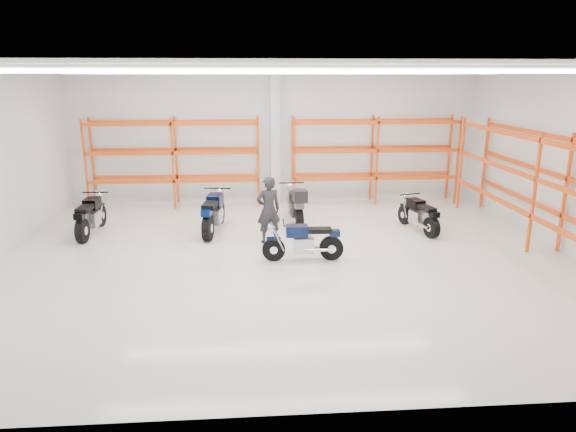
{
  "coord_description": "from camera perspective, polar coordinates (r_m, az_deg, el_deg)",
  "views": [
    {
      "loc": [
        -0.86,
        -11.8,
        4.33
      ],
      "look_at": [
        0.05,
        0.5,
        0.93
      ],
      "focal_mm": 32.0,
      "sensor_mm": 36.0,
      "label": 1
    }
  ],
  "objects": [
    {
      "name": "pallet_racking_back_right",
      "position": [
        17.98,
        9.61,
        7.06
      ],
      "size": [
        5.67,
        0.87,
        3.0
      ],
      "color": "#E34A1A",
      "rests_on": "ground"
    },
    {
      "name": "standing_man",
      "position": [
        13.53,
        -2.19,
        0.69
      ],
      "size": [
        0.74,
        0.57,
        1.79
      ],
      "primitive_type": "imported",
      "rotation": [
        0.0,
        0.0,
        3.38
      ],
      "color": "black",
      "rests_on": "ground"
    },
    {
      "name": "motorcycle_back_c",
      "position": [
        15.15,
        0.8,
        1.16
      ],
      "size": [
        0.78,
        2.44,
        1.25
      ],
      "color": "black",
      "rests_on": "ground"
    },
    {
      "name": "pallet_racking_back_left",
      "position": [
        17.65,
        -12.53,
        6.76
      ],
      "size": [
        5.67,
        0.87,
        3.0
      ],
      "color": "#E34A1A",
      "rests_on": "ground"
    },
    {
      "name": "motorcycle_main",
      "position": [
        12.33,
        2.07,
        -2.92
      ],
      "size": [
        1.96,
        0.65,
        0.97
      ],
      "color": "black",
      "rests_on": "ground"
    },
    {
      "name": "motorcycle_back_d",
      "position": [
        15.04,
        14.41,
        0.01
      ],
      "size": [
        0.77,
        1.98,
        0.99
      ],
      "color": "black",
      "rests_on": "ground"
    },
    {
      "name": "ground",
      "position": [
        12.6,
        -0.04,
        -4.68
      ],
      "size": [
        14.0,
        14.0,
        0.0
      ],
      "primitive_type": "plane",
      "color": "silver",
      "rests_on": "ground"
    },
    {
      "name": "motorcycle_back_a",
      "position": [
        15.27,
        -21.14,
        -0.12
      ],
      "size": [
        0.74,
        2.24,
        1.1
      ],
      "color": "black",
      "rests_on": "ground"
    },
    {
      "name": "structural_column",
      "position": [
        17.76,
        -1.43,
        8.68
      ],
      "size": [
        0.32,
        0.32,
        4.5
      ],
      "primitive_type": "cube",
      "color": "white",
      "rests_on": "ground"
    },
    {
      "name": "room_shell",
      "position": [
        11.9,
        -0.06,
        10.36
      ],
      "size": [
        14.02,
        12.02,
        4.51
      ],
      "color": "silver",
      "rests_on": "ground"
    },
    {
      "name": "pallet_racking_side",
      "position": [
        14.12,
        27.24,
        3.44
      ],
      "size": [
        0.87,
        9.07,
        3.0
      ],
      "color": "#E34A1A",
      "rests_on": "ground"
    },
    {
      "name": "motorcycle_back_b",
      "position": [
        14.59,
        -8.31,
        0.21
      ],
      "size": [
        0.83,
        2.36,
        1.16
      ],
      "color": "black",
      "rests_on": "ground"
    }
  ]
}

